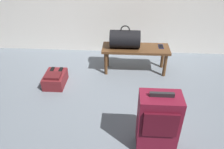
# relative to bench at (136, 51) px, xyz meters

# --- Properties ---
(ground_plane) EXTENTS (6.60, 6.60, 0.00)m
(ground_plane) POSITION_rel_bench_xyz_m (-0.36, -0.90, -0.34)
(ground_plane) COLOR slate
(bench) EXTENTS (1.00, 0.36, 0.40)m
(bench) POSITION_rel_bench_xyz_m (0.00, 0.00, 0.00)
(bench) COLOR brown
(bench) RESTS_ON ground
(duffel_bag_black) EXTENTS (0.44, 0.26, 0.34)m
(duffel_bag_black) POSITION_rel_bench_xyz_m (-0.17, -0.00, 0.19)
(duffel_bag_black) COLOR black
(duffel_bag_black) RESTS_ON bench
(cell_phone) EXTENTS (0.07, 0.14, 0.01)m
(cell_phone) POSITION_rel_bench_xyz_m (0.38, 0.05, 0.07)
(cell_phone) COLOR #191E4C
(cell_phone) RESTS_ON bench
(suitcase_upright_burgundy) EXTENTS (0.38, 0.26, 0.67)m
(suitcase_upright_burgundy) POSITION_rel_bench_xyz_m (0.17, -1.46, 0.01)
(suitcase_upright_burgundy) COLOR maroon
(suitcase_upright_burgundy) RESTS_ON ground
(backpack_maroon) EXTENTS (0.28, 0.38, 0.21)m
(backpack_maroon) POSITION_rel_bench_xyz_m (-1.14, -0.45, -0.24)
(backpack_maroon) COLOR maroon
(backpack_maroon) RESTS_ON ground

